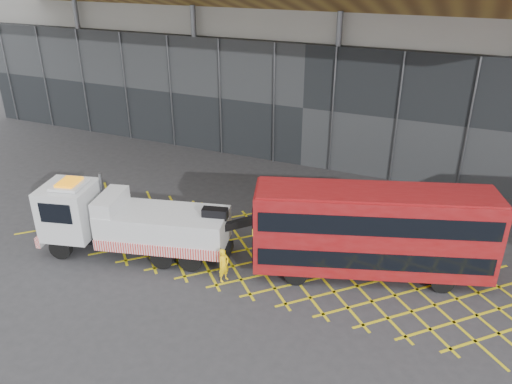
% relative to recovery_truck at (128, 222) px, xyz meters
% --- Properties ---
extents(ground_plane, '(120.00, 120.00, 0.00)m').
position_rel_recovery_truck_xyz_m(ground_plane, '(1.80, 2.49, -1.67)').
color(ground_plane, '#2D2D30').
extents(road_markings, '(27.96, 7.16, 0.01)m').
position_rel_recovery_truck_xyz_m(road_markings, '(7.40, 2.49, -1.67)').
color(road_markings, gold).
rests_on(road_markings, ground_plane).
extents(construction_building, '(55.00, 23.97, 18.00)m').
position_rel_recovery_truck_xyz_m(construction_building, '(3.72, 20.88, 7.30)').
color(construction_building, gray).
rests_on(construction_building, ground_plane).
extents(recovery_truck, '(10.38, 4.54, 3.62)m').
position_rel_recovery_truck_xyz_m(recovery_truck, '(0.00, 0.00, 0.00)').
color(recovery_truck, black).
rests_on(recovery_truck, ground_plane).
extents(bus_towed, '(10.34, 5.47, 4.13)m').
position_rel_recovery_truck_xyz_m(bus_towed, '(10.80, 2.77, 0.62)').
color(bus_towed, maroon).
rests_on(bus_towed, ground_plane).
extents(worker, '(0.53, 0.66, 1.57)m').
position_rel_recovery_truck_xyz_m(worker, '(5.14, -0.24, -0.89)').
color(worker, yellow).
rests_on(worker, ground_plane).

